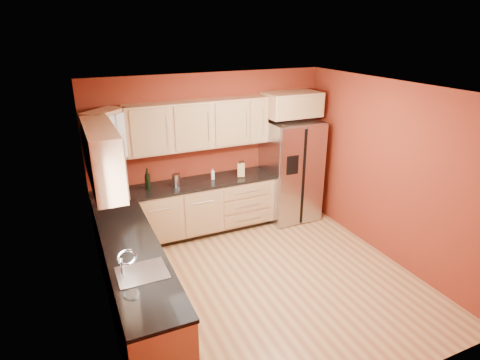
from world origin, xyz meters
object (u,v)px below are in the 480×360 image
Objects in this scene: canister_left at (100,191)px; wine_bottle_a at (148,179)px; refrigerator at (291,170)px; soap_dispenser at (213,174)px; knife_block at (241,170)px.

wine_bottle_a is at bearing 0.73° from canister_left.
refrigerator reaches higher than soap_dispenser.
wine_bottle_a is 1.46× the size of knife_block.
wine_bottle_a reaches higher than knife_block.
soap_dispenser is (-1.43, 0.08, 0.12)m from refrigerator.
knife_block is at bearing -2.94° from wine_bottle_a.
canister_left is (-3.20, 0.09, 0.12)m from refrigerator.
soap_dispenser is (1.77, -0.00, -0.00)m from canister_left.
refrigerator is 1.44m from soap_dispenser.
wine_bottle_a is at bearing 179.27° from soap_dispenser.
canister_left reaches higher than soap_dispenser.
knife_block reaches higher than canister_left.
refrigerator is at bearing -1.59° from canister_left.
soap_dispenser is at bearing -0.14° from canister_left.
soap_dispenser is at bearing -166.01° from knife_block.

